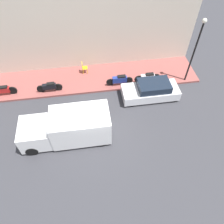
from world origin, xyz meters
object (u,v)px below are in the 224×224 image
motorcycle_blue (120,80)px  scooter_silver (148,77)px  motorcycle_red (2,90)px  cafe_chair (84,67)px  motorcycle_black (50,87)px  parked_car (151,91)px  streetlamp (196,45)px  delivery_van (67,127)px

motorcycle_blue → scooter_silver: bearing=-90.2°
motorcycle_red → cafe_chair: (1.67, -6.04, 0.12)m
motorcycle_black → cafe_chair: (1.79, -2.65, 0.13)m
parked_car → scooter_silver: parked_car is taller
cafe_chair → motorcycle_red: bearing=105.4°
streetlamp → cafe_chair: bearing=75.4°
delivery_van → streetlamp: bearing=-66.2°
parked_car → motorcycle_blue: bearing=53.7°
scooter_silver → motorcycle_red: (0.16, 10.83, -0.01)m
motorcycle_black → streetlamp: 10.81m
parked_car → streetlamp: size_ratio=0.81×
motorcycle_black → motorcycle_blue: bearing=-90.4°
motorcycle_black → streetlamp: bearing=-91.3°
delivery_van → scooter_silver: 7.47m
motorcycle_blue → scooter_silver: motorcycle_blue is taller
motorcycle_red → streetlamp: 14.11m
motorcycle_blue → cafe_chair: 3.18m
motorcycle_blue → cafe_chair: bearing=55.1°
delivery_van → streetlamp: streetlamp is taller
motorcycle_black → streetlamp: streetlamp is taller
parked_car → motorcycle_blue: 2.53m
streetlamp → cafe_chair: streetlamp is taller
delivery_van → motorcycle_red: size_ratio=2.65×
delivery_van → motorcycle_red: (4.40, 4.70, -0.47)m
scooter_silver → cafe_chair: (1.83, 4.79, 0.11)m
motorcycle_blue → scooter_silver: size_ratio=1.01×
motorcycle_blue → motorcycle_black: bearing=89.6°
delivery_van → scooter_silver: bearing=-55.3°
parked_car → motorcycle_blue: size_ratio=1.99×
motorcycle_blue → scooter_silver: 2.17m
motorcycle_blue → streetlamp: (-0.21, -5.20, 2.66)m
delivery_van → scooter_silver: delivery_van is taller
motorcycle_black → cafe_chair: cafe_chair is taller
parked_car → motorcycle_black: parked_car is taller
streetlamp → motorcycle_red: bearing=88.5°
scooter_silver → motorcycle_red: scooter_silver is taller
scooter_silver → parked_car: bearing=174.9°
delivery_van → cafe_chair: 6.23m
scooter_silver → motorcycle_red: 10.83m
streetlamp → cafe_chair: (2.03, 7.81, -2.57)m
streetlamp → parked_car: bearing=112.3°
scooter_silver → cafe_chair: bearing=69.1°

